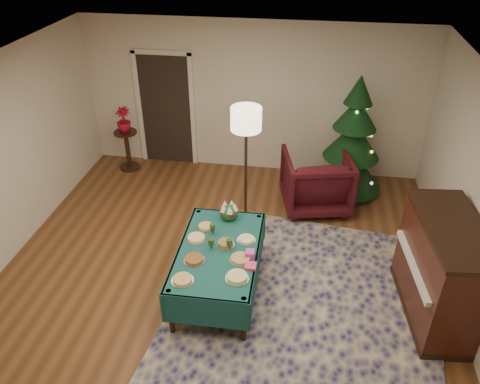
% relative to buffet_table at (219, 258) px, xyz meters
% --- Properties ---
extents(room_shell, '(7.00, 7.00, 7.00)m').
position_rel_buffet_table_xyz_m(room_shell, '(-0.02, -0.15, 0.81)').
color(room_shell, '#593319').
rests_on(room_shell, ground).
extents(doorway, '(1.08, 0.04, 2.16)m').
position_rel_buffet_table_xyz_m(doorway, '(-1.62, 3.33, 0.56)').
color(doorway, black).
rests_on(doorway, ground).
extents(rug, '(3.68, 4.56, 0.02)m').
position_rel_buffet_table_xyz_m(rug, '(1.07, -0.44, -0.53)').
color(rug, '#121346').
rests_on(rug, ground).
extents(buffet_table, '(1.04, 1.74, 0.67)m').
position_rel_buffet_table_xyz_m(buffet_table, '(0.00, 0.00, 0.00)').
color(buffet_table, black).
rests_on(buffet_table, ground).
extents(platter_0, '(0.26, 0.26, 0.04)m').
position_rel_buffet_table_xyz_m(platter_0, '(-0.29, -0.61, 0.15)').
color(platter_0, silver).
rests_on(platter_0, buffet_table).
extents(platter_1, '(0.27, 0.27, 0.06)m').
position_rel_buffet_table_xyz_m(platter_1, '(0.31, -0.48, 0.16)').
color(platter_1, silver).
rests_on(platter_1, buffet_table).
extents(platter_2, '(0.26, 0.26, 0.05)m').
position_rel_buffet_table_xyz_m(platter_2, '(-0.24, -0.25, 0.15)').
color(platter_2, silver).
rests_on(platter_2, buffet_table).
extents(platter_3, '(0.27, 0.27, 0.04)m').
position_rel_buffet_table_xyz_m(platter_3, '(0.30, -0.15, 0.15)').
color(platter_3, silver).
rests_on(platter_3, buffet_table).
extents(platter_4, '(0.25, 0.25, 0.05)m').
position_rel_buffet_table_xyz_m(platter_4, '(-0.31, 0.15, 0.15)').
color(platter_4, silver).
rests_on(platter_4, buffet_table).
extents(platter_5, '(0.22, 0.22, 0.06)m').
position_rel_buffet_table_xyz_m(platter_5, '(0.07, 0.09, 0.16)').
color(platter_5, silver).
rests_on(platter_5, buffet_table).
extents(platter_6, '(0.23, 0.23, 0.04)m').
position_rel_buffet_table_xyz_m(platter_6, '(0.31, 0.23, 0.15)').
color(platter_6, silver).
rests_on(platter_6, buffet_table).
extents(platter_7, '(0.22, 0.22, 0.04)m').
position_rel_buffet_table_xyz_m(platter_7, '(-0.25, 0.41, 0.15)').
color(platter_7, silver).
rests_on(platter_7, buffet_table).
extents(goblet_0, '(0.07, 0.07, 0.16)m').
position_rel_buffet_table_xyz_m(goblet_0, '(-0.13, 0.29, 0.22)').
color(goblet_0, '#2D471E').
rests_on(goblet_0, buffet_table).
extents(goblet_1, '(0.07, 0.07, 0.16)m').
position_rel_buffet_table_xyz_m(goblet_1, '(0.14, 0.02, 0.22)').
color(goblet_1, '#2D471E').
rests_on(goblet_1, buffet_table).
extents(goblet_2, '(0.07, 0.07, 0.16)m').
position_rel_buffet_table_xyz_m(goblet_2, '(-0.09, -0.01, 0.22)').
color(goblet_2, '#2D471E').
rests_on(goblet_2, buffet_table).
extents(napkin_stack, '(0.14, 0.14, 0.04)m').
position_rel_buffet_table_xyz_m(napkin_stack, '(0.44, -0.26, 0.15)').
color(napkin_stack, '#E7406B').
rests_on(napkin_stack, buffet_table).
extents(gift_box, '(0.11, 0.11, 0.09)m').
position_rel_buffet_table_xyz_m(gift_box, '(0.40, -0.08, 0.18)').
color(gift_box, '#DF3EB7').
rests_on(gift_box, buffet_table).
extents(centerpiece, '(0.24, 0.24, 0.28)m').
position_rel_buffet_table_xyz_m(centerpiece, '(0.02, 0.67, 0.25)').
color(centerpiece, '#1E4C1E').
rests_on(centerpiece, buffet_table).
extents(armchair, '(1.20, 1.15, 1.05)m').
position_rel_buffet_table_xyz_m(armchair, '(1.17, 2.17, -0.01)').
color(armchair, '#3D0D14').
rests_on(armchair, ground).
extents(floor_lamp, '(0.45, 0.45, 1.85)m').
position_rel_buffet_table_xyz_m(floor_lamp, '(0.09, 1.71, 1.03)').
color(floor_lamp, '#A57F3F').
rests_on(floor_lamp, ground).
extents(side_table, '(0.42, 0.42, 0.75)m').
position_rel_buffet_table_xyz_m(side_table, '(-2.30, 2.94, -0.17)').
color(side_table, black).
rests_on(side_table, ground).
extents(potted_plant, '(0.26, 0.46, 0.26)m').
position_rel_buffet_table_xyz_m(potted_plant, '(-2.30, 2.94, 0.34)').
color(potted_plant, maroon).
rests_on(potted_plant, side_table).
extents(christmas_tree, '(1.39, 1.39, 2.06)m').
position_rel_buffet_table_xyz_m(christmas_tree, '(1.71, 2.75, 0.39)').
color(christmas_tree, black).
rests_on(christmas_tree, ground).
extents(piano, '(0.86, 1.58, 1.31)m').
position_rel_buffet_table_xyz_m(piano, '(2.64, 0.03, 0.10)').
color(piano, black).
rests_on(piano, ground).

